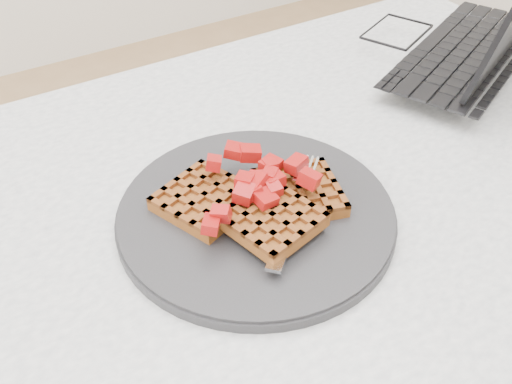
% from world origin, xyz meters
% --- Properties ---
extents(table, '(1.20, 0.80, 0.75)m').
position_xyz_m(table, '(0.00, 0.00, 0.64)').
color(table, silver).
rests_on(table, ground).
extents(plate, '(0.31, 0.31, 0.02)m').
position_xyz_m(plate, '(-0.05, -0.00, 0.76)').
color(plate, black).
rests_on(plate, table).
extents(waffles, '(0.21, 0.18, 0.03)m').
position_xyz_m(waffles, '(-0.05, -0.01, 0.78)').
color(waffles, brown).
rests_on(waffles, plate).
extents(strawberry_pile, '(0.15, 0.15, 0.02)m').
position_xyz_m(strawberry_pile, '(-0.05, -0.00, 0.80)').
color(strawberry_pile, '#870001').
rests_on(strawberry_pile, waffles).
extents(fork, '(0.15, 0.14, 0.02)m').
position_xyz_m(fork, '(-0.02, -0.03, 0.77)').
color(fork, silver).
rests_on(fork, plate).
extents(laptop, '(0.44, 0.40, 0.26)m').
position_xyz_m(laptop, '(0.41, 0.15, 0.79)').
color(laptop, black).
rests_on(laptop, table).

